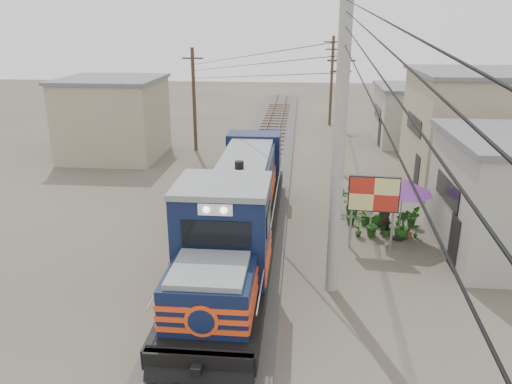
# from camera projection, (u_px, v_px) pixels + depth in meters

# --- Properties ---
(ground) EXTENTS (120.00, 120.00, 0.00)m
(ground) POSITION_uv_depth(u_px,v_px,m) (231.00, 277.00, 17.75)
(ground) COLOR #473F35
(ground) RESTS_ON ground
(ballast) EXTENTS (3.60, 70.00, 0.16)m
(ballast) POSITION_uv_depth(u_px,v_px,m) (257.00, 187.00, 27.14)
(ballast) COLOR #595651
(ballast) RESTS_ON ground
(track) EXTENTS (1.15, 70.00, 0.12)m
(track) POSITION_uv_depth(u_px,v_px,m) (257.00, 184.00, 27.08)
(track) COLOR #51331E
(track) RESTS_ON ground
(locomotive) EXTENTS (2.89, 15.72, 3.90)m
(locomotive) POSITION_uv_depth(u_px,v_px,m) (238.00, 212.00, 19.12)
(locomotive) COLOR black
(locomotive) RESTS_ON ground
(utility_pole_main) EXTENTS (0.40, 0.40, 10.00)m
(utility_pole_main) POSITION_uv_depth(u_px,v_px,m) (339.00, 146.00, 15.35)
(utility_pole_main) COLOR #9E9B93
(utility_pole_main) RESTS_ON ground
(wooden_pole_mid) EXTENTS (1.60, 0.24, 7.00)m
(wooden_pole_mid) POSITION_uv_depth(u_px,v_px,m) (339.00, 110.00, 29.35)
(wooden_pole_mid) COLOR #4C3826
(wooden_pole_mid) RESTS_ON ground
(wooden_pole_far) EXTENTS (1.60, 0.24, 7.50)m
(wooden_pole_far) POSITION_uv_depth(u_px,v_px,m) (332.00, 79.00, 42.43)
(wooden_pole_far) COLOR #4C3826
(wooden_pole_far) RESTS_ON ground
(wooden_pole_left) EXTENTS (1.60, 0.24, 7.00)m
(wooden_pole_left) POSITION_uv_depth(u_px,v_px,m) (194.00, 98.00, 33.94)
(wooden_pole_left) COLOR #4C3826
(wooden_pole_left) RESTS_ON ground
(power_lines) EXTENTS (9.65, 19.00, 3.30)m
(power_lines) POSITION_uv_depth(u_px,v_px,m) (251.00, 45.00, 23.30)
(power_lines) COLOR black
(power_lines) RESTS_ON ground
(shophouse_mid) EXTENTS (8.40, 7.35, 6.20)m
(shophouse_mid) POSITION_uv_depth(u_px,v_px,m) (490.00, 129.00, 26.97)
(shophouse_mid) COLOR gray
(shophouse_mid) RESTS_ON ground
(shophouse_back) EXTENTS (6.30, 6.30, 4.20)m
(shophouse_back) POSITION_uv_depth(u_px,v_px,m) (419.00, 114.00, 36.84)
(shophouse_back) COLOR gray
(shophouse_back) RESTS_ON ground
(shophouse_left) EXTENTS (6.30, 6.30, 5.20)m
(shophouse_left) POSITION_uv_depth(u_px,v_px,m) (114.00, 118.00, 32.83)
(shophouse_left) COLOR gray
(shophouse_left) RESTS_ON ground
(billboard) EXTENTS (1.96, 0.29, 3.03)m
(billboard) POSITION_uv_depth(u_px,v_px,m) (374.00, 196.00, 19.26)
(billboard) COLOR #99999E
(billboard) RESTS_ON ground
(market_umbrella) EXTENTS (3.01, 3.01, 2.66)m
(market_umbrella) POSITION_uv_depth(u_px,v_px,m) (403.00, 186.00, 20.09)
(market_umbrella) COLOR black
(market_umbrella) RESTS_ON ground
(vendor) EXTENTS (0.71, 0.63, 1.63)m
(vendor) POSITION_uv_depth(u_px,v_px,m) (385.00, 216.00, 21.12)
(vendor) COLOR black
(vendor) RESTS_ON ground
(plant_nursery) EXTENTS (3.50, 3.39, 1.13)m
(plant_nursery) POSITION_uv_depth(u_px,v_px,m) (375.00, 216.00, 21.95)
(plant_nursery) COLOR #205117
(plant_nursery) RESTS_ON ground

